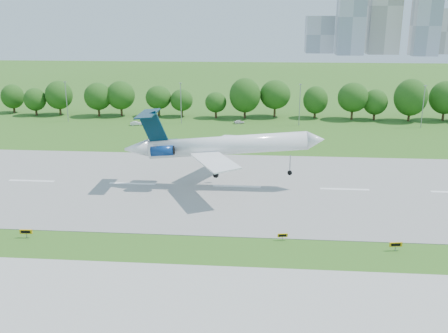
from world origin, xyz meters
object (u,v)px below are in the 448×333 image
service_vehicle_b (239,122)px  service_vehicle_a (136,123)px  taxi_sign_left (26,232)px  airliner (217,145)px

service_vehicle_b → service_vehicle_a: bearing=83.8°
taxi_sign_left → service_vehicle_a: taxi_sign_left is taller
airliner → service_vehicle_b: airliner is taller
airliner → service_vehicle_a: bearing=117.7°
airliner → taxi_sign_left: 36.36m
service_vehicle_b → taxi_sign_left: bearing=146.9°
airliner → taxi_sign_left: size_ratio=20.37×
service_vehicle_a → service_vehicle_b: bearing=-97.8°
taxi_sign_left → service_vehicle_a: 78.58m
service_vehicle_a → service_vehicle_b: service_vehicle_a is taller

